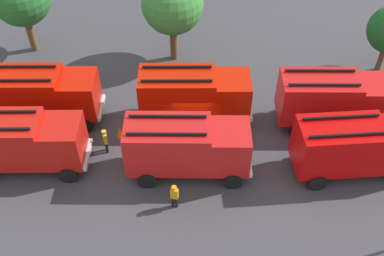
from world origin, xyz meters
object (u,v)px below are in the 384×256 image
Objects in this scene: firefighter_3 at (70,133)px; traffic_cone_0 at (120,132)px; fire_truck_0 at (21,141)px; fire_truck_5 at (334,98)px; firefighter_1 at (105,140)px; fire_truck_2 at (356,146)px; fire_truck_4 at (194,94)px; firefighter_2 at (174,196)px; fire_truck_3 at (42,94)px; tree_1 at (172,4)px; fire_truck_1 at (187,146)px.

traffic_cone_0 is (2.93, 0.77, -0.61)m from firefighter_3.
fire_truck_0 is 19.14m from fire_truck_5.
traffic_cone_0 is (0.60, 1.33, -0.62)m from firefighter_1.
fire_truck_4 is (-9.36, 4.13, 0.00)m from fire_truck_2.
fire_truck_0 is at bearing -99.13° from firefighter_2.
firefighter_2 is 6.63m from traffic_cone_0.
firefighter_3 is at bearing -49.36° from fire_truck_3.
firefighter_3 is 0.25× the size of tree_1.
tree_1 reaches higher than firefighter_2.
firefighter_3 is at bearing -116.53° from firefighter_2.
fire_truck_0 is at bearing -1.89° from firefighter_1.
fire_truck_4 is 6.25m from firefighter_1.
fire_truck_5 is at bearing 173.37° from firefighter_1.
fire_truck_0 is 10.75m from fire_truck_4.
fire_truck_0 is at bearing 174.49° from fire_truck_2.
fire_truck_0 is 4.16m from fire_truck_3.
firefighter_1 is 2.40m from firefighter_3.
tree_1 is 9.35× the size of traffic_cone_0.
firefighter_2 is at bearing -172.59° from firefighter_3.
firefighter_2 is at bearing -98.90° from fire_truck_4.
fire_truck_5 is at bearing 133.53° from firefighter_2.
fire_truck_2 is 19.44m from fire_truck_3.
traffic_cone_0 is (5.02, -1.46, -1.78)m from fire_truck_3.
fire_truck_1 is 4.18× the size of firefighter_3.
fire_truck_4 is 4.20× the size of firefighter_3.
tree_1 reaches higher than fire_truck_4.
tree_1 is at bearing -128.39° from firefighter_1.
fire_truck_4 is at bearing 21.94° from fire_truck_0.
fire_truck_0 and fire_truck_1 have the same top height.
traffic_cone_0 is at bearing -124.00° from firefighter_3.
fire_truck_4 is at bearing 85.18° from fire_truck_1.
fire_truck_0 is 1.01× the size of fire_truck_1.
fire_truck_3 is 4.20× the size of firefighter_3.
traffic_cone_0 is at bearing -18.65° from fire_truck_3.
firefighter_2 is at bearing -145.56° from fire_truck_5.
firefighter_2 is at bearing -103.53° from fire_truck_1.
firefighter_1 is at bearing -114.37° from traffic_cone_0.
fire_truck_5 reaches higher than firefighter_3.
fire_truck_3 is 4.20× the size of firefighter_2.
fire_truck_2 and fire_truck_4 have the same top height.
fire_truck_4 is 4.16× the size of firefighter_1.
fire_truck_1 is 1.00× the size of fire_truck_5.
firefighter_2 is at bearing -19.16° from fire_truck_0.
traffic_cone_0 is at bearing 146.76° from fire_truck_1.
tree_1 reaches higher than fire_truck_5.
traffic_cone_0 is (5.08, 2.70, -1.78)m from fire_truck_0.
firefighter_2 is (-0.80, -7.13, -1.18)m from fire_truck_4.
firefighter_1 reaches higher than traffic_cone_0.
firefighter_3 is 2.36× the size of traffic_cone_0.
fire_truck_5 is at bearing -2.85° from fire_truck_4.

